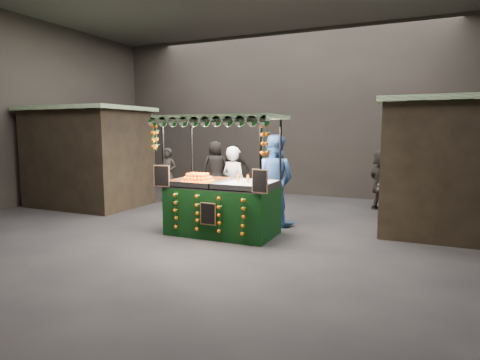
% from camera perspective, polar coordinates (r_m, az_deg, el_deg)
% --- Properties ---
extents(ground, '(12.00, 12.00, 0.00)m').
position_cam_1_polar(ground, '(8.28, -2.91, -6.93)').
color(ground, black).
rests_on(ground, ground).
extents(market_hall, '(12.10, 10.10, 5.05)m').
position_cam_1_polar(market_hall, '(8.16, -3.07, 16.79)').
color(market_hall, black).
rests_on(market_hall, ground).
extents(neighbour_stall_left, '(3.00, 2.20, 2.60)m').
position_cam_1_polar(neighbour_stall_left, '(11.49, -20.54, 3.13)').
color(neighbour_stall_left, black).
rests_on(neighbour_stall_left, ground).
extents(neighbour_stall_right, '(3.00, 2.20, 2.60)m').
position_cam_1_polar(neighbour_stall_right, '(8.72, 28.90, 1.63)').
color(neighbour_stall_right, black).
rests_on(neighbour_stall_right, ground).
extents(juice_stall, '(2.35, 1.38, 2.27)m').
position_cam_1_polar(juice_stall, '(7.74, -2.54, -2.56)').
color(juice_stall, black).
rests_on(juice_stall, ground).
extents(vendor_grey, '(0.69, 0.55, 1.66)m').
position_cam_1_polar(vendor_grey, '(8.63, -0.87, -0.74)').
color(vendor_grey, slate).
rests_on(vendor_grey, ground).
extents(vendor_blue, '(0.99, 0.80, 1.91)m').
position_cam_1_polar(vendor_blue, '(8.54, 4.75, -0.02)').
color(vendor_blue, '#2B508C').
rests_on(vendor_blue, ground).
extents(shopper_0, '(0.56, 0.38, 1.51)m').
position_cam_1_polar(shopper_0, '(11.62, -10.18, 0.76)').
color(shopper_0, black).
rests_on(shopper_0, ground).
extents(shopper_1, '(0.85, 0.71, 1.59)m').
position_cam_1_polar(shopper_1, '(9.83, 27.30, -0.79)').
color(shopper_1, '#2D2925').
rests_on(shopper_1, ground).
extents(shopper_2, '(0.93, 0.42, 1.56)m').
position_cam_1_polar(shopper_2, '(12.73, -0.66, 1.52)').
color(shopper_2, black).
rests_on(shopper_2, ground).
extents(shopper_3, '(1.35, 1.26, 1.83)m').
position_cam_1_polar(shopper_3, '(10.14, 21.52, 0.39)').
color(shopper_3, '#272420').
rests_on(shopper_3, ground).
extents(shopper_4, '(0.98, 0.92, 1.68)m').
position_cam_1_polar(shopper_4, '(12.65, -3.48, 1.74)').
color(shopper_4, black).
rests_on(shopper_4, ground).
extents(shopper_5, '(1.17, 1.44, 1.54)m').
position_cam_1_polar(shopper_5, '(10.66, 19.34, 0.01)').
color(shopper_5, black).
rests_on(shopper_5, ground).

